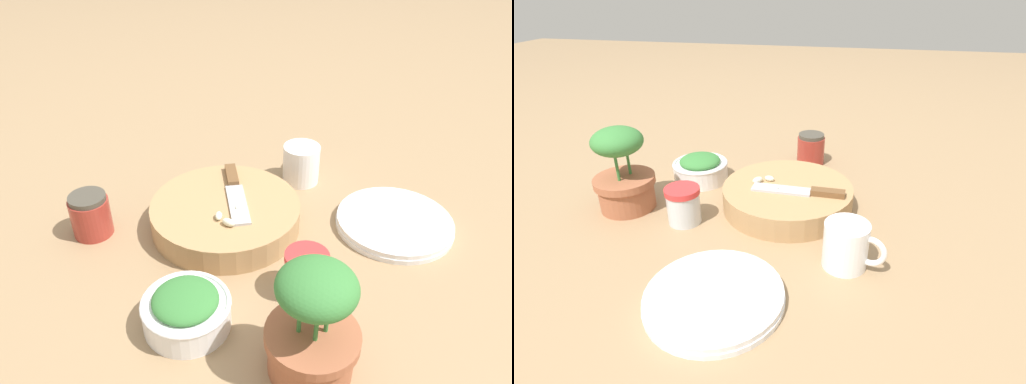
# 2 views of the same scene
# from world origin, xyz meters

# --- Properties ---
(ground_plane) EXTENTS (5.00, 5.00, 0.00)m
(ground_plane) POSITION_xyz_m (0.00, 0.00, 0.00)
(ground_plane) COLOR #997A56
(cutting_board) EXTENTS (0.29, 0.29, 0.05)m
(cutting_board) POSITION_xyz_m (0.08, -0.06, 0.03)
(cutting_board) COLOR tan
(cutting_board) RESTS_ON ground_plane
(chef_knife) EXTENTS (0.04, 0.20, 0.01)m
(chef_knife) POSITION_xyz_m (0.06, -0.10, 0.06)
(chef_knife) COLOR brown
(chef_knife) RESTS_ON cutting_board
(garlic_cloves) EXTENTS (0.06, 0.07, 0.01)m
(garlic_cloves) POSITION_xyz_m (0.08, -0.01, 0.06)
(garlic_cloves) COLOR silver
(garlic_cloves) RESTS_ON cutting_board
(herb_bowl) EXTENTS (0.14, 0.14, 0.07)m
(herb_bowl) POSITION_xyz_m (0.17, 0.17, 0.03)
(herb_bowl) COLOR white
(herb_bowl) RESTS_ON ground_plane
(spice_jar) EXTENTS (0.07, 0.07, 0.08)m
(spice_jar) POSITION_xyz_m (-0.02, 0.14, 0.04)
(spice_jar) COLOR silver
(spice_jar) RESTS_ON ground_plane
(coffee_mug) EXTENTS (0.08, 0.11, 0.08)m
(coffee_mug) POSITION_xyz_m (-0.10, -0.20, 0.04)
(coffee_mug) COLOR white
(coffee_mug) RESTS_ON ground_plane
(plate_stack) EXTENTS (0.22, 0.22, 0.02)m
(plate_stack) POSITION_xyz_m (-0.24, 0.00, 0.01)
(plate_stack) COLOR white
(plate_stack) RESTS_ON ground_plane
(honey_jar) EXTENTS (0.07, 0.07, 0.08)m
(honey_jar) POSITION_xyz_m (0.33, -0.08, 0.04)
(honey_jar) COLOR #9E3328
(honey_jar) RESTS_ON ground_plane
(potted_herb) EXTENTS (0.13, 0.13, 0.19)m
(potted_herb) POSITION_xyz_m (0.01, 0.29, 0.08)
(potted_herb) COLOR #A35B3D
(potted_herb) RESTS_ON ground_plane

